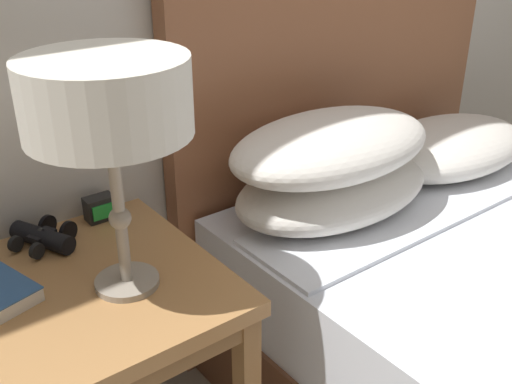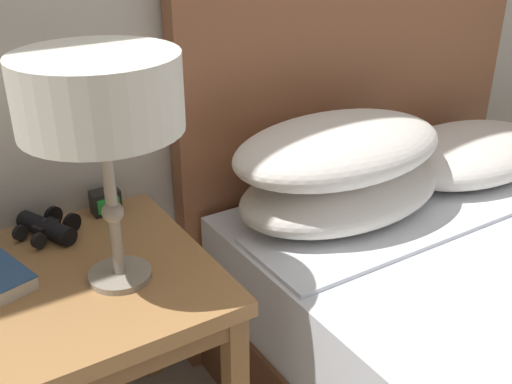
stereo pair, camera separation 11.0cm
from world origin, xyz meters
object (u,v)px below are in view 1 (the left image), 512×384
object	(u,v)px
nightstand	(76,315)
binoculars_pair	(43,237)
alarm_clock	(100,208)
table_lamp	(107,103)

from	to	relation	value
nightstand	binoculars_pair	world-z (taller)	binoculars_pair
alarm_clock	nightstand	bearing A→B (deg)	-126.65
alarm_clock	table_lamp	bearing A→B (deg)	-104.21
table_lamp	binoculars_pair	size ratio (longest dim) A/B	2.87
binoculars_pair	alarm_clock	world-z (taller)	alarm_clock
nightstand	alarm_clock	size ratio (longest dim) A/B	8.37
binoculars_pair	nightstand	bearing A→B (deg)	-93.19
table_lamp	binoculars_pair	bearing A→B (deg)	107.82
nightstand	alarm_clock	bearing A→B (deg)	53.35
nightstand	table_lamp	bearing A→B (deg)	-37.38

